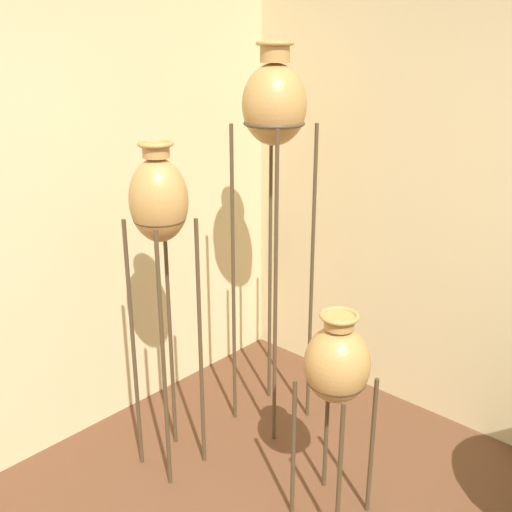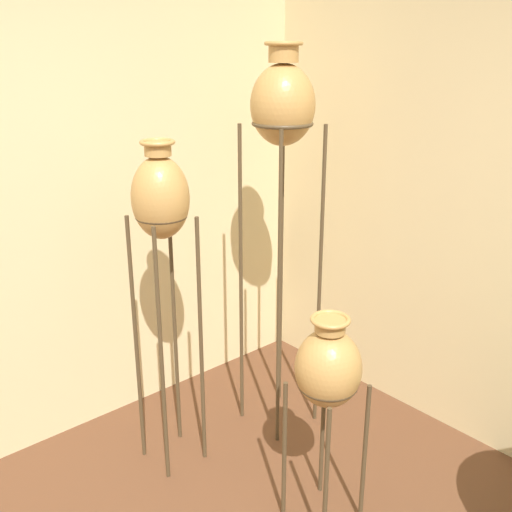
# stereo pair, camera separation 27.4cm
# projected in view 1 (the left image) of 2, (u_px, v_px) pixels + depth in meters

# --- Properties ---
(vase_stand_tall) EXTENTS (0.32, 0.32, 2.06)m
(vase_stand_tall) POSITION_uv_depth(u_px,v_px,m) (274.00, 114.00, 2.91)
(vase_stand_tall) COLOR #473823
(vase_stand_tall) RESTS_ON ground_plane
(vase_stand_medium) EXTENTS (0.26, 0.26, 1.65)m
(vase_stand_medium) POSITION_uv_depth(u_px,v_px,m) (159.00, 210.00, 2.66)
(vase_stand_medium) COLOR #473823
(vase_stand_medium) RESTS_ON ground_plane
(vase_stand_short) EXTENTS (0.28, 0.28, 1.01)m
(vase_stand_short) POSITION_uv_depth(u_px,v_px,m) (337.00, 366.00, 2.52)
(vase_stand_short) COLOR #473823
(vase_stand_short) RESTS_ON ground_plane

